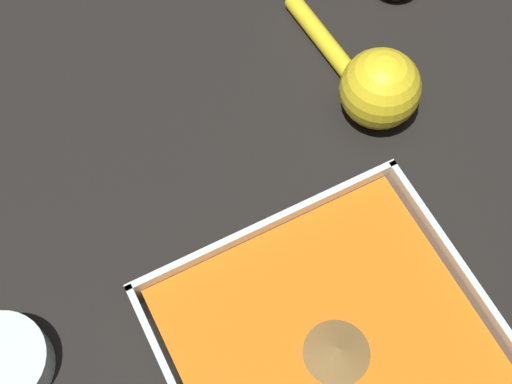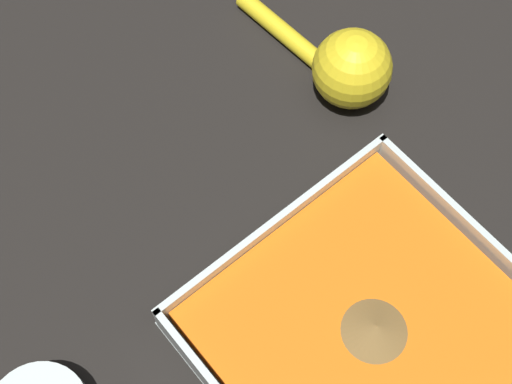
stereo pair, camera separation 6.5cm
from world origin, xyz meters
name	(u,v)px [view 1 (the left image)]	position (x,y,z in m)	size (l,w,h in m)	color
ground_plane	(323,368)	(0.00, 0.00, 0.00)	(4.00, 4.00, 0.00)	black
square_dish	(337,363)	(-0.01, 0.00, 0.02)	(0.26, 0.26, 0.05)	silver
spice_bowl	(2,364)	(0.24, -0.12, 0.01)	(0.08, 0.08, 0.03)	silver
lemon_squeezer	(375,84)	(-0.17, -0.21, 0.04)	(0.08, 0.20, 0.08)	yellow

